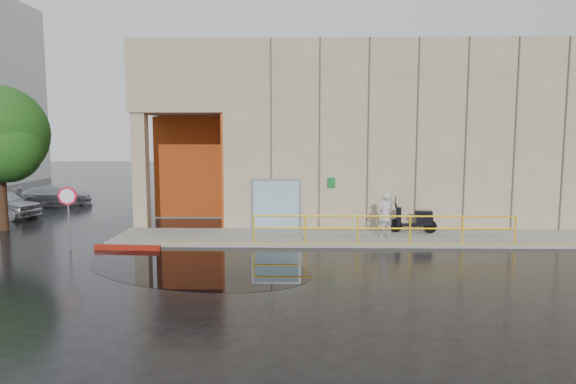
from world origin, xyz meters
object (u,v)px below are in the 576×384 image
stop_sign (68,203)px  red_curb (128,248)px  tree_near (1,137)px  car_c (55,195)px  person (385,215)px  scooter (414,212)px

stop_sign → red_curb: 2.62m
tree_near → car_c: bearing=101.6°
person → tree_near: 16.20m
person → tree_near: tree_near is taller
stop_sign → person: bearing=25.4°
car_c → tree_near: (1.58, -7.72, 3.38)m
scooter → red_curb: (-10.73, -2.68, -0.89)m
person → red_curb: bearing=-17.1°
stop_sign → car_c: stop_sign is taller
scooter → car_c: bearing=164.7°
person → red_curb: 9.66m
car_c → stop_sign: bearing=-171.3°
car_c → tree_near: size_ratio=0.66×
tree_near → stop_sign: bearing=-39.1°
car_c → tree_near: 8.57m
stop_sign → tree_near: bearing=157.5°
stop_sign → red_curb: bearing=16.2°
scooter → person: bearing=-136.2°
scooter → tree_near: 17.41m
scooter → car_c: 20.58m
scooter → red_curb: scooter is taller
stop_sign → red_curb: (2.08, -0.01, -1.60)m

